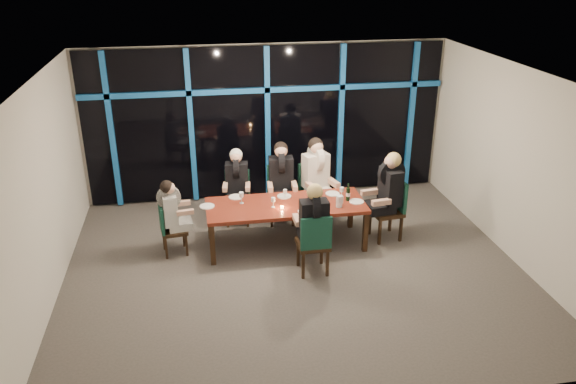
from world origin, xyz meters
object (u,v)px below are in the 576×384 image
(diner_far_mid, at_px, (281,172))
(chair_near_mid, at_px, (314,241))
(chair_far_mid, at_px, (281,191))
(diner_near_mid, at_px, (313,215))
(wine_bottle, at_px, (348,194))
(diner_end_left, at_px, (172,206))
(dining_table, at_px, (286,208))
(diner_far_left, at_px, (237,176))
(chair_far_right, at_px, (314,189))
(chair_end_left, at_px, (169,227))
(chair_end_right, at_px, (392,206))
(diner_far_right, at_px, (317,169))
(diner_end_right, at_px, (389,184))
(water_pitcher, at_px, (339,201))
(chair_far_left, at_px, (238,194))

(diner_far_mid, bearing_deg, chair_near_mid, -79.63)
(chair_far_mid, bearing_deg, diner_near_mid, -79.87)
(chair_far_mid, relative_size, wine_bottle, 3.39)
(chair_near_mid, relative_size, diner_end_left, 1.19)
(diner_end_left, bearing_deg, chair_near_mid, -124.20)
(dining_table, relative_size, diner_far_left, 2.80)
(chair_far_right, xyz_separation_m, diner_near_mid, (-0.40, -1.80, 0.37))
(chair_end_left, bearing_deg, dining_table, -98.87)
(chair_far_mid, distance_m, chair_end_right, 2.00)
(chair_end_left, bearing_deg, diner_far_left, -59.82)
(chair_end_right, height_order, diner_far_mid, diner_far_mid)
(diner_near_mid, distance_m, wine_bottle, 1.17)
(diner_far_left, height_order, diner_end_left, diner_far_left)
(diner_far_right, bearing_deg, diner_near_mid, -120.59)
(chair_end_right, height_order, wine_bottle, same)
(diner_end_right, bearing_deg, diner_near_mid, -66.97)
(diner_far_mid, xyz_separation_m, water_pitcher, (0.77, -1.11, -0.14))
(diner_far_left, bearing_deg, diner_near_mid, -55.31)
(chair_end_right, bearing_deg, chair_far_left, -120.69)
(chair_far_right, bearing_deg, water_pitcher, -98.14)
(diner_far_mid, xyz_separation_m, wine_bottle, (0.97, -0.90, -0.12))
(chair_end_left, height_order, diner_near_mid, diner_near_mid)
(chair_far_mid, relative_size, chair_end_right, 0.98)
(diner_far_mid, relative_size, diner_end_right, 0.98)
(chair_far_left, xyz_separation_m, chair_end_left, (-1.20, -1.02, -0.04))
(diner_end_right, height_order, wine_bottle, diner_end_right)
(chair_end_left, distance_m, water_pitcher, 2.78)
(chair_end_right, xyz_separation_m, diner_far_right, (-1.12, 0.84, 0.43))
(chair_end_right, distance_m, diner_end_left, 3.65)
(chair_end_left, relative_size, diner_end_left, 1.03)
(diner_end_right, bearing_deg, chair_far_right, -138.97)
(chair_end_right, bearing_deg, diner_end_left, -98.59)
(diner_far_mid, relative_size, diner_end_left, 1.18)
(chair_end_right, distance_m, chair_near_mid, 1.82)
(diner_end_right, height_order, diner_near_mid, diner_end_right)
(chair_end_left, bearing_deg, chair_end_right, -99.03)
(diner_far_right, bearing_deg, diner_end_right, -56.05)
(chair_far_right, bearing_deg, diner_far_right, -90.00)
(diner_far_mid, bearing_deg, wine_bottle, -38.49)
(diner_end_right, relative_size, diner_near_mid, 1.04)
(chair_far_mid, xyz_separation_m, diner_near_mid, (0.19, -1.85, 0.39))
(dining_table, xyz_separation_m, chair_near_mid, (0.26, -0.99, -0.12))
(chair_far_left, height_order, chair_far_mid, chair_far_mid)
(dining_table, distance_m, water_pitcher, 0.88)
(chair_far_left, bearing_deg, chair_far_right, 0.61)
(diner_end_right, bearing_deg, chair_far_left, -121.67)
(chair_far_mid, relative_size, diner_end_left, 1.21)
(diner_far_mid, height_order, water_pitcher, diner_far_mid)
(chair_end_left, height_order, diner_far_mid, diner_far_mid)
(chair_near_mid, xyz_separation_m, diner_near_mid, (-0.00, 0.09, 0.40))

